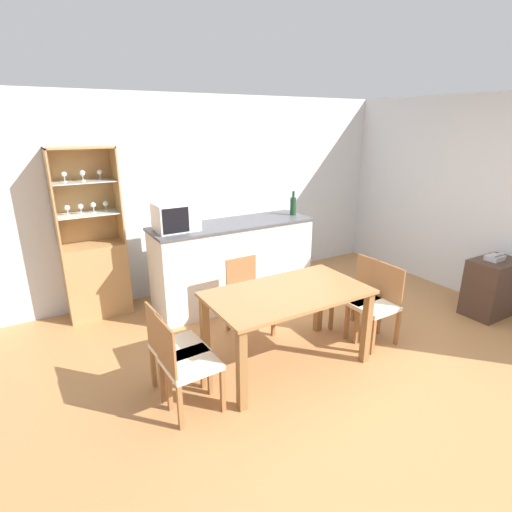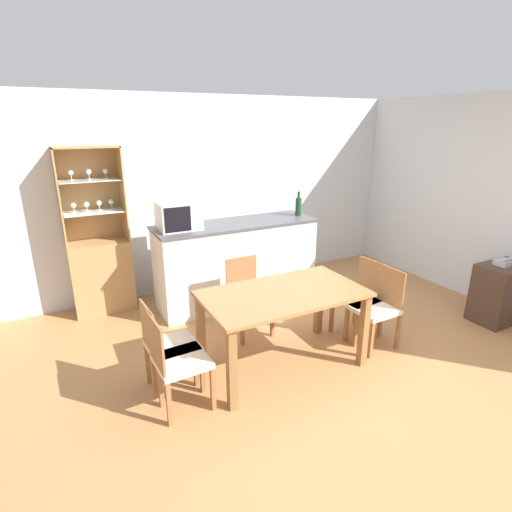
{
  "view_description": "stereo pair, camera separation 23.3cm",
  "coord_description": "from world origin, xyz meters",
  "px_view_note": "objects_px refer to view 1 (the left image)",
  "views": [
    {
      "loc": [
        -2.4,
        -2.33,
        2.21
      ],
      "look_at": [
        -0.34,
        1.14,
        0.85
      ],
      "focal_mm": 28.0,
      "sensor_mm": 36.0,
      "label": 1
    },
    {
      "loc": [
        -2.2,
        -2.44,
        2.21
      ],
      "look_at": [
        -0.34,
        1.14,
        0.85
      ],
      "focal_mm": 28.0,
      "sensor_mm": 36.0,
      "label": 2
    }
  ],
  "objects_px": {
    "dining_chair_head_far": "(248,296)",
    "microwave": "(176,217)",
    "display_cabinet": "(95,267)",
    "telephone": "(495,258)",
    "wine_bottle": "(293,206)",
    "side_cabinet": "(492,287)",
    "dining_chair_side_left_near": "(186,364)",
    "dining_chair_side_right_far": "(359,296)",
    "dining_chair_side_left_far": "(175,349)",
    "dining_chair_side_right_near": "(377,304)",
    "dining_table": "(287,303)"
  },
  "relations": [
    {
      "from": "dining_chair_side_left_far",
      "to": "dining_chair_side_right_near",
      "type": "bearing_deg",
      "value": 80.17
    },
    {
      "from": "display_cabinet",
      "to": "microwave",
      "type": "height_order",
      "value": "display_cabinet"
    },
    {
      "from": "dining_table",
      "to": "dining_chair_side_left_far",
      "type": "bearing_deg",
      "value": 173.37
    },
    {
      "from": "dining_chair_side_right_far",
      "to": "wine_bottle",
      "type": "bearing_deg",
      "value": -7.95
    },
    {
      "from": "telephone",
      "to": "wine_bottle",
      "type": "bearing_deg",
      "value": 129.5
    },
    {
      "from": "dining_chair_side_right_far",
      "to": "dining_chair_side_left_far",
      "type": "height_order",
      "value": "same"
    },
    {
      "from": "dining_chair_head_far",
      "to": "microwave",
      "type": "distance_m",
      "value": 1.22
    },
    {
      "from": "dining_chair_side_left_near",
      "to": "telephone",
      "type": "bearing_deg",
      "value": 83.62
    },
    {
      "from": "dining_table",
      "to": "side_cabinet",
      "type": "xyz_separation_m",
      "value": [
        2.71,
        -0.38,
        -0.29
      ]
    },
    {
      "from": "dining_chair_head_far",
      "to": "display_cabinet",
      "type": "bearing_deg",
      "value": -45.87
    },
    {
      "from": "dining_chair_side_left_near",
      "to": "dining_chair_side_left_far",
      "type": "distance_m",
      "value": 0.25
    },
    {
      "from": "dining_chair_side_left_far",
      "to": "side_cabinet",
      "type": "relative_size",
      "value": 1.2
    },
    {
      "from": "microwave",
      "to": "wine_bottle",
      "type": "bearing_deg",
      "value": -0.93
    },
    {
      "from": "microwave",
      "to": "wine_bottle",
      "type": "xyz_separation_m",
      "value": [
        1.61,
        -0.03,
        -0.03
      ]
    },
    {
      "from": "microwave",
      "to": "telephone",
      "type": "bearing_deg",
      "value": -31.08
    },
    {
      "from": "dining_chair_head_far",
      "to": "side_cabinet",
      "type": "height_order",
      "value": "dining_chair_head_far"
    },
    {
      "from": "wine_bottle",
      "to": "display_cabinet",
      "type": "bearing_deg",
      "value": 167.77
    },
    {
      "from": "display_cabinet",
      "to": "wine_bottle",
      "type": "distance_m",
      "value": 2.57
    },
    {
      "from": "dining_chair_side_left_near",
      "to": "display_cabinet",
      "type": "bearing_deg",
      "value": -175.4
    },
    {
      "from": "dining_chair_side_right_far",
      "to": "dining_chair_side_left_far",
      "type": "bearing_deg",
      "value": 85.64
    },
    {
      "from": "dining_chair_side_right_near",
      "to": "dining_chair_side_left_far",
      "type": "distance_m",
      "value": 2.11
    },
    {
      "from": "dining_table",
      "to": "dining_chair_head_far",
      "type": "distance_m",
      "value": 0.76
    },
    {
      "from": "dining_chair_side_left_far",
      "to": "dining_chair_head_far",
      "type": "bearing_deg",
      "value": 116.87
    },
    {
      "from": "dining_chair_side_left_far",
      "to": "side_cabinet",
      "type": "xyz_separation_m",
      "value": [
        3.75,
        -0.5,
        -0.08
      ]
    },
    {
      "from": "dining_chair_side_left_near",
      "to": "side_cabinet",
      "type": "bearing_deg",
      "value": 83.47
    },
    {
      "from": "dining_chair_side_right_far",
      "to": "dining_chair_side_right_near",
      "type": "xyz_separation_m",
      "value": [
        0.0,
        -0.25,
        0.0
      ]
    },
    {
      "from": "dining_chair_side_right_near",
      "to": "telephone",
      "type": "xyz_separation_m",
      "value": [
        1.63,
        -0.24,
        0.3
      ]
    },
    {
      "from": "dining_table",
      "to": "dining_chair_side_left_near",
      "type": "bearing_deg",
      "value": -173.14
    },
    {
      "from": "dining_chair_side_left_near",
      "to": "microwave",
      "type": "bearing_deg",
      "value": 158.34
    },
    {
      "from": "dining_chair_side_right_near",
      "to": "dining_chair_head_far",
      "type": "bearing_deg",
      "value": 50.1
    },
    {
      "from": "display_cabinet",
      "to": "telephone",
      "type": "bearing_deg",
      "value": -31.04
    },
    {
      "from": "dining_table",
      "to": "dining_chair_side_right_far",
      "type": "distance_m",
      "value": 1.08
    },
    {
      "from": "wine_bottle",
      "to": "side_cabinet",
      "type": "height_order",
      "value": "wine_bottle"
    },
    {
      "from": "display_cabinet",
      "to": "dining_chair_side_left_near",
      "type": "xyz_separation_m",
      "value": [
        0.28,
        -2.16,
        -0.17
      ]
    },
    {
      "from": "dining_table",
      "to": "dining_chair_side_right_far",
      "type": "bearing_deg",
      "value": 6.94
    },
    {
      "from": "dining_table",
      "to": "dining_chair_side_left_far",
      "type": "relative_size",
      "value": 1.79
    },
    {
      "from": "display_cabinet",
      "to": "wine_bottle",
      "type": "xyz_separation_m",
      "value": [
        2.45,
        -0.53,
        0.58
      ]
    },
    {
      "from": "telephone",
      "to": "dining_chair_side_left_near",
      "type": "bearing_deg",
      "value": 176.28
    },
    {
      "from": "wine_bottle",
      "to": "telephone",
      "type": "bearing_deg",
      "value": -50.5
    },
    {
      "from": "dining_table",
      "to": "wine_bottle",
      "type": "relative_size",
      "value": 4.67
    },
    {
      "from": "dining_chair_side_left_near",
      "to": "wine_bottle",
      "type": "relative_size",
      "value": 2.61
    },
    {
      "from": "dining_chair_side_right_far",
      "to": "side_cabinet",
      "type": "xyz_separation_m",
      "value": [
        1.66,
        -0.51,
        -0.08
      ]
    },
    {
      "from": "display_cabinet",
      "to": "dining_chair_side_left_near",
      "type": "distance_m",
      "value": 2.19
    },
    {
      "from": "display_cabinet",
      "to": "wine_bottle",
      "type": "relative_size",
      "value": 6.24
    },
    {
      "from": "dining_chair_side_left_far",
      "to": "telephone",
      "type": "xyz_separation_m",
      "value": [
        3.72,
        -0.49,
        0.3
      ]
    },
    {
      "from": "dining_chair_side_right_near",
      "to": "microwave",
      "type": "height_order",
      "value": "microwave"
    },
    {
      "from": "dining_chair_side_left_far",
      "to": "dining_chair_side_right_far",
      "type": "bearing_deg",
      "value": 87.0
    },
    {
      "from": "display_cabinet",
      "to": "dining_chair_side_right_near",
      "type": "relative_size",
      "value": 2.39
    },
    {
      "from": "dining_chair_side_right_far",
      "to": "telephone",
      "type": "xyz_separation_m",
      "value": [
        1.63,
        -0.5,
        0.3
      ]
    },
    {
      "from": "dining_chair_side_right_far",
      "to": "dining_chair_side_right_near",
      "type": "relative_size",
      "value": 1.0
    }
  ]
}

